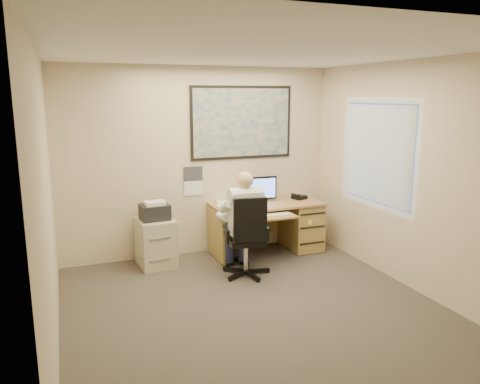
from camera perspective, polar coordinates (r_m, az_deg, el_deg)
name	(u,v)px	position (r m, az deg, el deg)	size (l,w,h in m)	color
room_shell	(262,192)	(4.68, 2.70, 0.06)	(4.00, 4.50, 2.70)	#3E3730
desk	(286,221)	(7.07, 5.59, -3.52)	(1.60, 0.97, 1.11)	#AF7C4B
world_map	(242,123)	(6.90, 0.24, 8.45)	(1.56, 0.03, 1.06)	#1E4C93
wall_calendar	(193,181)	(6.77, -5.72, 1.34)	(0.28, 0.01, 0.42)	white
window_blinds	(377,154)	(6.33, 16.33, 4.50)	(0.06, 1.40, 1.30)	beige
filing_cabinet	(156,238)	(6.49, -10.24, -5.55)	(0.51, 0.59, 0.91)	#BAB496
office_chair	(248,253)	(6.05, 0.95, -7.41)	(0.72, 0.72, 1.07)	black
person	(245,224)	(6.00, 0.61, -3.90)	(0.56, 0.81, 1.35)	white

